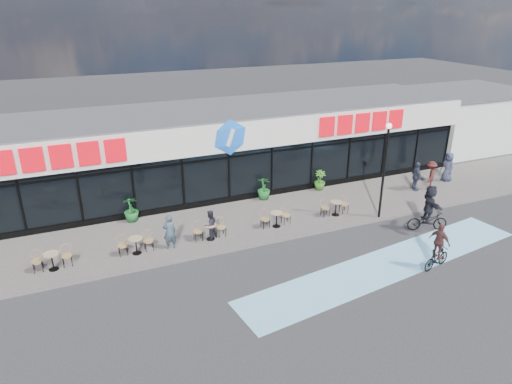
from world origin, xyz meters
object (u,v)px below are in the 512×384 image
lamp_post (385,163)px  cyclist_b (429,211)px  potted_plant_mid (264,188)px  potted_plant_right (320,180)px  potted_plant_left (131,209)px  pedestrian_b (416,176)px  patron_right (210,225)px  pedestrian_c (430,175)px  cyclist_a (438,250)px  patron_left (169,232)px  pedestrian_a (448,167)px

lamp_post → cyclist_b: 3.07m
potted_plant_mid → potted_plant_right: potted_plant_mid is taller
potted_plant_left → potted_plant_right: size_ratio=1.10×
pedestrian_b → patron_right: bearing=111.1°
pedestrian_c → cyclist_a: (-5.70, -6.73, -0.12)m
pedestrian_c → cyclist_b: (-3.65, -3.89, 0.06)m
patron_left → cyclist_b: bearing=166.5°
potted_plant_left → pedestrian_c: size_ratio=0.75×
pedestrian_c → potted_plant_right: bearing=-64.4°
potted_plant_left → pedestrian_b: pedestrian_b is taller
pedestrian_a → potted_plant_right: bearing=-100.1°
lamp_post → potted_plant_right: lamp_post is taller
potted_plant_mid → cyclist_b: bearing=-47.3°
potted_plant_left → cyclist_a: size_ratio=0.63×
patron_right → cyclist_b: cyclist_b is taller
cyclist_a → potted_plant_left: bearing=140.0°
pedestrian_b → potted_plant_mid: bearing=91.8°
pedestrian_a → cyclist_a: cyclist_a is taller
potted_plant_right → cyclist_a: 9.12m
potted_plant_mid → patron_right: (-4.09, -3.27, 0.07)m
potted_plant_right → cyclist_b: size_ratio=0.50×
potted_plant_right → cyclist_a: cyclist_a is taller
pedestrian_a → cyclist_b: bearing=-48.4°
lamp_post → potted_plant_mid: 6.63m
pedestrian_a → patron_right: bearing=-82.0°
pedestrian_b → cyclist_b: 4.89m
potted_plant_mid → cyclist_a: bearing=-67.7°
patron_right → cyclist_a: cyclist_a is taller
potted_plant_left → cyclist_b: size_ratio=0.55×
potted_plant_mid → patron_right: size_ratio=0.90×
pedestrian_a → pedestrian_b: bearing=-77.5°
potted_plant_left → pedestrian_b: bearing=-8.1°
lamp_post → cyclist_b: size_ratio=2.10×
potted_plant_mid → pedestrian_b: bearing=-14.6°
pedestrian_a → cyclist_b: cyclist_b is taller
pedestrian_c → cyclist_b: size_ratio=0.73×
cyclist_a → potted_plant_right: bearing=91.3°
patron_left → potted_plant_right: bearing=-160.1°
potted_plant_right → pedestrian_b: pedestrian_b is taller
potted_plant_mid → patron_right: bearing=-141.4°
patron_right → cyclist_b: bearing=138.2°
pedestrian_a → pedestrian_c: 2.03m
patron_left → cyclist_b: 12.11m
patron_right → potted_plant_mid: bearing=-166.2°
potted_plant_mid → pedestrian_c: 9.73m
potted_plant_right → pedestrian_c: bearing=-22.0°
pedestrian_c → cyclist_b: 5.33m
potted_plant_mid → potted_plant_right: (3.53, 0.00, -0.05)m
lamp_post → pedestrian_b: size_ratio=2.85×
cyclist_b → potted_plant_right: bearing=109.7°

